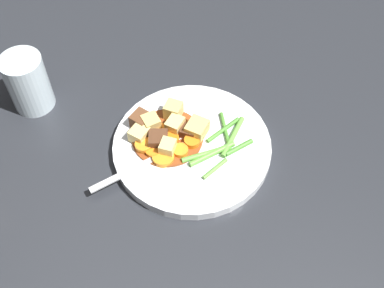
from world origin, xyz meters
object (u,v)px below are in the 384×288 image
carrot_slice_4 (180,151)px  potato_chunk_2 (197,129)px  carrot_slice_2 (144,146)px  meat_chunk_0 (158,140)px  carrot_slice_6 (163,157)px  fork (145,164)px  potato_chunk_0 (173,111)px  meat_chunk_2 (188,132)px  carrot_slice_3 (158,132)px  meat_chunk_1 (141,120)px  potato_chunk_5 (139,135)px  carrot_slice_5 (153,151)px  potato_chunk_3 (175,126)px  dinner_plate (192,147)px  carrot_slice_0 (193,140)px  potato_chunk_1 (168,148)px  potato_chunk_4 (151,123)px  water_glass (28,83)px  carrot_slice_1 (172,139)px

carrot_slice_4 → potato_chunk_2: size_ratio=0.72×
carrot_slice_2 → meat_chunk_0: meat_chunk_0 is taller
carrot_slice_6 → fork: 0.03m
fork → potato_chunk_0: bearing=-106.7°
potato_chunk_0 → meat_chunk_2: potato_chunk_0 is taller
carrot_slice_3 → carrot_slice_6: size_ratio=0.94×
carrot_slice_3 → meat_chunk_1: (0.03, -0.01, 0.01)m
potato_chunk_5 → meat_chunk_0: size_ratio=0.94×
carrot_slice_5 → potato_chunk_3: size_ratio=0.92×
potato_chunk_5 → carrot_slice_4: bearing=165.8°
potato_chunk_2 → dinner_plate: bearing=76.5°
fork → carrot_slice_5: bearing=-111.2°
potato_chunk_3 → meat_chunk_0: 0.04m
carrot_slice_0 → potato_chunk_2: size_ratio=0.73×
carrot_slice_4 → carrot_slice_0: bearing=-127.0°
potato_chunk_5 → meat_chunk_1: 0.03m
carrot_slice_0 → meat_chunk_1: 0.09m
potato_chunk_1 → potato_chunk_0: bearing=-88.2°
potato_chunk_3 → potato_chunk_5: size_ratio=1.01×
carrot_slice_0 → potato_chunk_0: 0.06m
potato_chunk_5 → meat_chunk_1: meat_chunk_1 is taller
carrot_slice_6 → meat_chunk_0: (0.01, -0.03, 0.01)m
carrot_slice_5 → potato_chunk_1: (-0.02, -0.00, 0.01)m
potato_chunk_0 → carrot_slice_4: bearing=107.0°
potato_chunk_3 → potato_chunk_0: bearing=-76.5°
potato_chunk_0 → meat_chunk_1: potato_chunk_0 is taller
potato_chunk_4 → meat_chunk_2: 0.06m
dinner_plate → meat_chunk_0: meat_chunk_0 is taller
dinner_plate → potato_chunk_1: size_ratio=10.09×
meat_chunk_1 → meat_chunk_2: bearing=172.4°
carrot_slice_5 → potato_chunk_3: bearing=-120.2°
potato_chunk_3 → meat_chunk_0: size_ratio=0.95×
carrot_slice_2 → meat_chunk_2: meat_chunk_2 is taller
meat_chunk_2 → fork: size_ratio=0.17×
water_glass → meat_chunk_1: bearing=169.3°
carrot_slice_6 → potato_chunk_2: (-0.05, -0.06, 0.01)m
carrot_slice_2 → potato_chunk_1: (-0.04, 0.00, 0.01)m
dinner_plate → fork: bearing=35.2°
carrot_slice_5 → potato_chunk_5: bearing=-40.3°
potato_chunk_2 → meat_chunk_2: 0.01m
carrot_slice_2 → carrot_slice_6: (-0.03, 0.02, -0.00)m
carrot_slice_1 → meat_chunk_0: meat_chunk_0 is taller
carrot_slice_1 → potato_chunk_5: (0.05, 0.00, 0.01)m
water_glass → carrot_slice_1: bearing=166.0°
potato_chunk_5 → meat_chunk_0: same height
potato_chunk_1 → meat_chunk_1: same height
carrot_slice_1 → carrot_slice_6: size_ratio=0.71×
meat_chunk_0 → water_glass: size_ratio=0.29×
carrot_slice_2 → meat_chunk_0: size_ratio=0.91×
potato_chunk_0 → potato_chunk_5: size_ratio=1.03×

